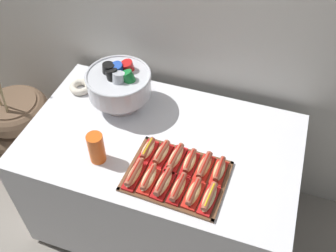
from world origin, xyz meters
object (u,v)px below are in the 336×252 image
cup_stack (96,148)px  hot_dog_6 (148,150)px  hot_dog_2 (163,183)px  donut (81,87)px  floor_vase (25,136)px  hot_dog_7 (162,154)px  punch_bowl (119,83)px  hot_dog_9 (190,162)px  hot_dog_10 (204,167)px  hot_dog_8 (175,158)px  hot_dog_3 (178,189)px  hot_dog_1 (149,179)px  buffet_table (162,181)px  hot_dog_0 (134,174)px  hot_dog_4 (194,193)px  serving_tray (177,176)px  hot_dog_11 (219,171)px  hot_dog_5 (209,198)px

cup_stack → hot_dog_6: bearing=26.2°
hot_dog_2 → donut: 0.87m
floor_vase → hot_dog_7: (1.12, -0.24, 0.52)m
punch_bowl → donut: bearing=172.0°
hot_dog_2 → hot_dog_9: size_ratio=1.14×
hot_dog_10 → hot_dog_8: bearing=177.8°
hot_dog_3 → punch_bowl: 0.70m
hot_dog_1 → hot_dog_2: (0.07, -0.00, 0.00)m
buffet_table → hot_dog_0: 0.50m
floor_vase → hot_dog_4: 1.49m
punch_bowl → donut: 0.32m
hot_dog_1 → hot_dog_7: bearing=87.8°
hot_dog_9 → hot_dog_10: size_ratio=0.90×
hot_dog_1 → hot_dog_7: 0.17m
hot_dog_6 → hot_dog_8: size_ratio=0.84×
buffet_table → hot_dog_1: 0.50m
hot_dog_8 → cup_stack: bearing=-164.3°
serving_tray → hot_dog_11: (0.19, 0.08, 0.03)m
hot_dog_4 → hot_dog_9: (-0.07, 0.17, -0.00)m
hot_dog_3 → cup_stack: cup_stack is taller
punch_bowl → hot_dog_5: bearing=-36.5°
floor_vase → hot_dog_1: size_ratio=7.29×
hot_dog_0 → hot_dog_3: (0.22, -0.01, -0.00)m
hot_dog_11 → hot_dog_10: bearing=177.8°
hot_dog_0 → hot_dog_11: (0.38, 0.15, 0.00)m
serving_tray → hot_dog_6: size_ratio=3.17×
hot_dog_9 → punch_bowl: size_ratio=0.43×
hot_dog_6 → hot_dog_11: hot_dog_11 is taller
serving_tray → hot_dog_6: 0.21m
hot_dog_2 → hot_dog_9: bearing=63.4°
hot_dog_3 → hot_dog_4: 0.08m
hot_dog_4 → hot_dog_11: 0.18m
hot_dog_5 → hot_dog_8: (-0.22, 0.17, 0.00)m
floor_vase → hot_dog_5: floor_vase is taller
hot_dog_11 → hot_dog_1: bearing=-153.4°
hot_dog_2 → cup_stack: cup_stack is taller
floor_vase → hot_dog_9: bearing=-10.9°
hot_dog_7 → hot_dog_3: bearing=-49.9°
hot_dog_2 → cup_stack: size_ratio=1.04×
hot_dog_1 → hot_dog_8: 0.18m
hot_dog_10 → floor_vase: bearing=169.6°
floor_vase → cup_stack: (0.82, -0.35, 0.57)m
floor_vase → donut: floor_vase is taller
hot_dog_9 → hot_dog_4: bearing=-67.7°
hot_dog_0 → hot_dog_10: 0.34m
hot_dog_1 → hot_dog_3: 0.15m
hot_dog_3 → buffet_table: bearing=123.2°
floor_vase → hot_dog_2: size_ratio=6.86×
serving_tray → hot_dog_4: hot_dog_4 is taller
donut → hot_dog_0: bearing=-42.1°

